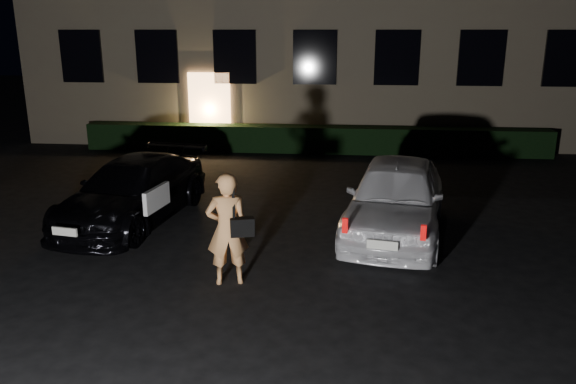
# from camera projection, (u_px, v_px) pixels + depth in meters

# --- Properties ---
(ground) EXTENTS (80.00, 80.00, 0.00)m
(ground) POSITION_uv_depth(u_px,v_px,m) (274.00, 299.00, 8.36)
(ground) COLOR black
(ground) RESTS_ON ground
(hedge) EXTENTS (15.00, 0.70, 0.85)m
(hedge) POSITION_uv_depth(u_px,v_px,m) (313.00, 139.00, 18.28)
(hedge) COLOR black
(hedge) RESTS_ON ground
(sedan) EXTENTS (2.48, 4.66, 1.29)m
(sedan) POSITION_uv_depth(u_px,v_px,m) (133.00, 191.00, 11.63)
(sedan) COLOR black
(sedan) RESTS_ON ground
(hatch) EXTENTS (2.50, 4.60, 1.49)m
(hatch) POSITION_uv_depth(u_px,v_px,m) (396.00, 197.00, 10.85)
(hatch) COLOR white
(hatch) RESTS_ON ground
(man) EXTENTS (0.82, 0.59, 1.79)m
(man) POSITION_uv_depth(u_px,v_px,m) (228.00, 229.00, 8.65)
(man) COLOR tan
(man) RESTS_ON ground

